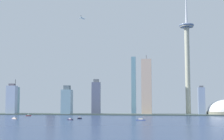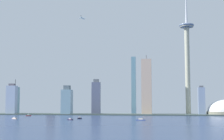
% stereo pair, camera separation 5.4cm
% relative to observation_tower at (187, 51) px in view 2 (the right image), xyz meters
% --- Properties ---
extents(ground_plane, '(6000.00, 6000.00, 0.00)m').
position_rel_observation_tower_xyz_m(ground_plane, '(-252.13, -465.30, -180.73)').
color(ground_plane, navy).
extents(waterfront_pier, '(815.36, 71.61, 2.93)m').
position_rel_observation_tower_xyz_m(waterfront_pier, '(-252.13, -34.03, -179.26)').
color(waterfront_pier, '#41504A').
rests_on(waterfront_pier, ground).
extents(observation_tower, '(42.39, 42.39, 379.43)m').
position_rel_observation_tower_xyz_m(observation_tower, '(0.00, 0.00, 0.00)').
color(observation_tower, '#B4B296').
rests_on(observation_tower, ground).
extents(skyscraper_0, '(24.48, 14.29, 101.38)m').
position_rel_observation_tower_xyz_m(skyscraper_0, '(-259.95, -10.66, -132.80)').
color(skyscraper_0, slate).
rests_on(skyscraper_0, ground).
extents(skyscraper_1, '(27.84, 21.75, 165.48)m').
position_rel_observation_tower_xyz_m(skyscraper_1, '(-114.59, -30.01, -103.57)').
color(skyscraper_1, beige).
rests_on(skyscraper_1, ground).
extents(skyscraper_2, '(27.97, 18.43, 88.42)m').
position_rel_observation_tower_xyz_m(skyscraper_2, '(-501.27, -42.26, -138.40)').
color(skyscraper_2, '#A1B1CF').
rests_on(skyscraper_2, ground).
extents(skyscraper_3, '(13.20, 17.71, 170.79)m').
position_rel_observation_tower_xyz_m(skyscraper_3, '(-155.16, 38.78, -95.33)').
color(skyscraper_3, '#6492A8').
rests_on(skyscraper_3, ground).
extents(skyscraper_4, '(17.91, 16.45, 79.23)m').
position_rel_observation_tower_xyz_m(skyscraper_4, '(32.42, -29.88, -142.56)').
color(skyscraper_4, '#8B9DBD').
rests_on(skyscraper_4, ground).
extents(skyscraper_5, '(27.93, 26.50, 81.34)m').
position_rel_observation_tower_xyz_m(skyscraper_5, '(-334.15, -54.19, -143.63)').
color(skyscraper_5, '#7B9DAD').
rests_on(skyscraper_5, ground).
extents(skyscraper_6, '(26.70, 18.44, 106.51)m').
position_rel_observation_tower_xyz_m(skyscraper_6, '(-116.65, 22.27, -127.47)').
color(skyscraper_6, slate).
rests_on(skyscraper_6, ground).
extents(skyscraper_7, '(22.32, 18.27, 103.15)m').
position_rel_observation_tower_xyz_m(skyscraper_7, '(-506.79, -8.16, -140.45)').
color(skyscraper_7, '#77A8B2').
rests_on(skyscraper_7, ground).
extents(skyscraper_8, '(21.81, 17.28, 112.97)m').
position_rel_observation_tower_xyz_m(skyscraper_8, '(-413.45, 46.50, -136.01)').
color(skyscraper_8, gray).
rests_on(skyscraper_8, ground).
extents(boat_0, '(13.37, 11.79, 3.87)m').
position_rel_observation_tower_xyz_m(boat_0, '(-252.80, -318.37, -179.34)').
color(boat_0, '#1C1730').
rests_on(boat_0, ground).
extents(boat_1, '(13.96, 10.68, 7.66)m').
position_rel_observation_tower_xyz_m(boat_1, '(-380.76, -287.14, -179.39)').
color(boat_1, beige).
rests_on(boat_1, ground).
extents(boat_2, '(13.12, 10.59, 11.21)m').
position_rel_observation_tower_xyz_m(boat_2, '(-407.52, -145.58, -179.18)').
color(boat_2, '#AF2A28').
rests_on(boat_2, ground).
extents(boat_3, '(9.72, 5.97, 4.86)m').
position_rel_observation_tower_xyz_m(boat_3, '(-245.30, -271.71, -178.96)').
color(boat_3, '#212135').
rests_on(boat_3, ground).
extents(boat_5, '(18.39, 6.59, 4.18)m').
position_rel_observation_tower_xyz_m(boat_5, '(-116.56, -309.45, -179.23)').
color(boat_5, navy).
rests_on(boat_5, ground).
extents(airplane, '(22.81, 24.06, 7.66)m').
position_rel_observation_tower_xyz_m(airplane, '(-292.13, -52.23, 90.87)').
color(airplane, silver).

